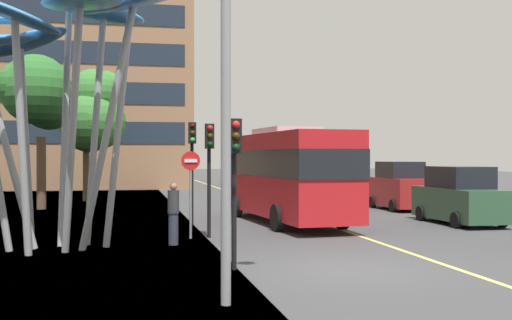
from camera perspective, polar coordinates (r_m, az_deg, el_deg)
The scene contains 13 objects.
ground at distance 14.93m, azimuth 5.56°, elevation -9.99°, with size 120.00×240.00×0.10m.
red_bus at distance 25.12m, azimuth 2.70°, elevation -1.01°, with size 3.29×9.82×3.75m.
leaf_sculpture at distance 19.06m, azimuth -17.05°, elevation 11.10°, with size 8.08×7.89×8.08m.
traffic_light_kerb_near at distance 14.61m, azimuth -1.92°, elevation -0.04°, with size 0.28×0.42×3.49m.
traffic_light_kerb_far at distance 20.50m, azimuth -4.20°, elevation 0.42°, with size 0.28×0.42×3.68m.
traffic_light_island_mid at distance 24.11m, azimuth -5.74°, elevation 0.79°, with size 0.28×0.42×3.91m.
car_parked_mid at distance 26.02m, azimuth 17.76°, elevation -3.19°, with size 2.05×4.58×2.24m.
car_parked_far at distance 32.17m, azimuth 12.75°, elevation -2.40°, with size 2.02×4.09×2.37m.
tree_pavement_near at distance 33.26m, azimuth -18.95°, elevation 5.64°, with size 3.63×5.00×7.58m.
tree_pavement_far at distance 38.58m, azimuth -14.31°, elevation 4.06°, with size 3.85×4.21×7.78m.
pedestrian at distance 19.06m, azimuth -7.41°, elevation -4.78°, with size 0.34×0.34×1.85m.
no_entry_sign at distance 20.37m, azimuth -5.87°, elevation -1.87°, with size 0.60×0.12×2.79m.
backdrop_building at distance 56.71m, azimuth -18.77°, elevation 7.05°, with size 24.80×10.20×18.59m.
Camera 1 is at (-4.99, -14.04, 2.62)m, focal length 44.66 mm.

